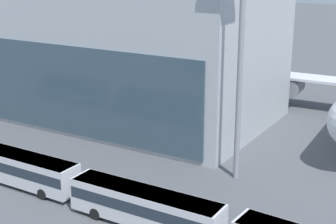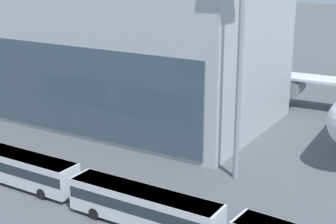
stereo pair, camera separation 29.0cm
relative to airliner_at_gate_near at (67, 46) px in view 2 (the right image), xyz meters
name	(u,v)px [view 2 (the right image)]	position (x,y,z in m)	size (l,w,h in m)	color
airliner_at_gate_near	(67,46)	(0.00, 0.00, 0.00)	(35.34, 34.31, 14.25)	white
shuttle_bus_1	(18,166)	(27.47, -37.77, -3.44)	(13.12, 2.66, 3.06)	silver
shuttle_bus_2	(144,205)	(41.85, -38.25, -3.44)	(13.12, 2.65, 3.06)	silver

